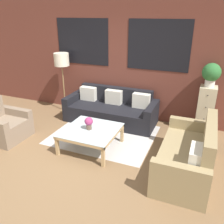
% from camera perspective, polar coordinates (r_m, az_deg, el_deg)
% --- Properties ---
extents(ground_plane, '(16.00, 16.00, 0.00)m').
position_cam_1_polar(ground_plane, '(4.37, -10.46, -12.05)').
color(ground_plane, brown).
extents(wall_back_brick, '(8.40, 0.09, 2.80)m').
position_cam_1_polar(wall_back_brick, '(5.87, 1.59, 12.40)').
color(wall_back_brick, brown).
rests_on(wall_back_brick, ground_plane).
extents(rug, '(2.13, 1.72, 0.00)m').
position_cam_1_polar(rug, '(5.21, -1.98, -5.47)').
color(rug, '#BCB7B2').
rests_on(rug, ground_plane).
extents(couch_dark, '(2.17, 0.88, 0.78)m').
position_cam_1_polar(couch_dark, '(5.75, -0.16, 0.48)').
color(couch_dark, black).
rests_on(couch_dark, ground_plane).
extents(settee_vintage, '(0.80, 1.69, 0.92)m').
position_cam_1_polar(settee_vintage, '(4.12, 17.87, -10.13)').
color(settee_vintage, '#99845B').
rests_on(settee_vintage, ground_plane).
extents(armchair_corner, '(0.80, 0.80, 0.84)m').
position_cam_1_polar(armchair_corner, '(5.47, -24.49, -3.04)').
color(armchair_corner, '#84705B').
rests_on(armchair_corner, ground_plane).
extents(coffee_table, '(1.01, 1.01, 0.41)m').
position_cam_1_polar(coffee_table, '(4.58, -5.08, -4.78)').
color(coffee_table, silver).
rests_on(coffee_table, ground_plane).
extents(floor_lamp, '(0.37, 0.37, 1.55)m').
position_cam_1_polar(floor_lamp, '(6.18, -12.01, 11.70)').
color(floor_lamp, olive).
rests_on(floor_lamp, ground_plane).
extents(drawer_cabinet, '(0.34, 0.37, 1.05)m').
position_cam_1_polar(drawer_cabinet, '(5.49, 21.52, 0.42)').
color(drawer_cabinet, '#C6B793').
rests_on(drawer_cabinet, ground_plane).
extents(potted_plant, '(0.37, 0.37, 0.49)m').
position_cam_1_polar(potted_plant, '(5.26, 22.79, 8.56)').
color(potted_plant, silver).
rests_on(potted_plant, drawer_cabinet).
extents(flower_vase, '(0.16, 0.16, 0.25)m').
position_cam_1_polar(flower_vase, '(4.51, -5.61, -2.53)').
color(flower_vase, brown).
rests_on(flower_vase, coffee_table).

